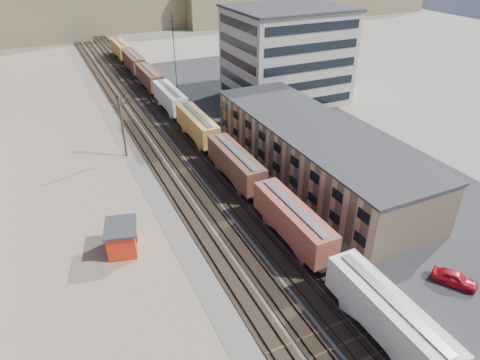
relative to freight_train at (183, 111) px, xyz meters
name	(u,v)px	position (x,y,z in m)	size (l,w,h in m)	color
ground	(327,330)	(-3.80, -50.28, -2.79)	(300.00, 300.00, 0.00)	#6B6356
ballast_bed	(164,129)	(-3.80, -0.28, -2.76)	(18.00, 200.00, 0.06)	#4C4742
dirt_yard	(50,177)	(-23.80, -10.28, -2.78)	(24.00, 180.00, 0.03)	#745F4F
asphalt_lot	(313,138)	(18.20, -15.28, -2.77)	(26.00, 120.00, 0.04)	#232326
rail_tracks	(161,129)	(-4.35, -0.28, -2.68)	(11.40, 200.00, 0.24)	black
freight_train	(183,111)	(0.00, 0.00, 0.00)	(3.00, 119.74, 4.46)	black
warehouse	(313,150)	(11.18, -25.28, 0.86)	(12.40, 40.40, 7.25)	tan
office_tower	(286,55)	(24.15, 4.67, 6.47)	(22.60, 18.60, 18.45)	#9E998E
utility_pole_north	(122,125)	(-12.30, -8.28, 2.50)	(2.20, 0.32, 10.00)	#382619
radio_mast	(175,62)	(2.20, 9.72, 6.33)	(1.20, 0.16, 18.00)	black
maintenance_shed	(122,238)	(-17.71, -31.35, -1.13)	(4.39, 5.12, 3.24)	red
parked_car_red	(455,278)	(11.04, -51.00, -2.06)	(1.74, 4.33, 1.48)	#AC0F1F
parked_car_blue	(265,111)	(16.02, -2.03, -2.02)	(2.55, 5.54, 1.54)	navy
parked_car_far	(306,107)	(24.44, -3.21, -2.06)	(1.72, 4.28, 1.46)	silver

